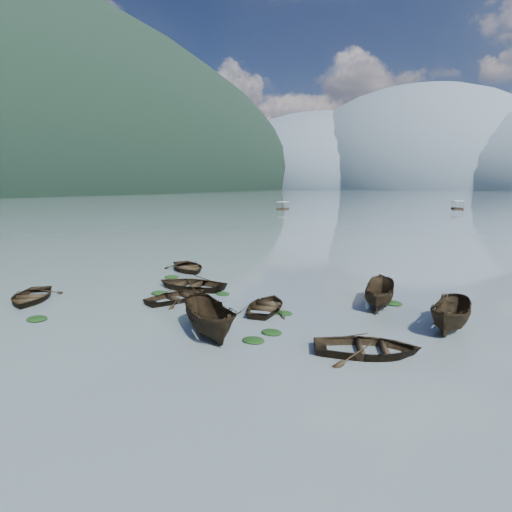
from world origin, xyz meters
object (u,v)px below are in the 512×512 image
at_px(rowboat_0, 31,301).
at_px(rowboat_3, 266,310).
at_px(pontoon_left, 283,209).
at_px(pontoon_centre, 457,209).

height_order(rowboat_0, rowboat_3, rowboat_0).
bearing_deg(rowboat_0, pontoon_left, 65.21).
xyz_separation_m(pontoon_left, pontoon_centre, (48.04, 24.35, 0.00)).
height_order(rowboat_3, pontoon_left, pontoon_left).
distance_m(rowboat_0, pontoon_centre, 125.20).
xyz_separation_m(rowboat_3, pontoon_centre, (10.95, 117.84, 0.00)).
bearing_deg(rowboat_0, rowboat_3, -19.09).
distance_m(rowboat_0, pontoon_left, 100.96).
relative_size(rowboat_3, pontoon_left, 0.72).
xyz_separation_m(rowboat_0, pontoon_left, (-22.97, 98.31, 0.00)).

